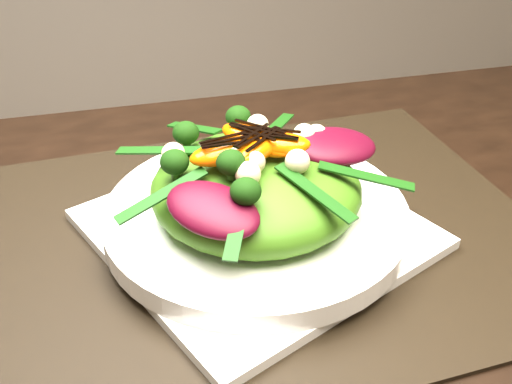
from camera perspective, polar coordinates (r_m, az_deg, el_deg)
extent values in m
cube|color=black|center=(0.46, -0.26, -17.21)|extent=(1.60, 0.90, 0.75)
cube|color=black|center=(0.55, 0.00, -4.09)|extent=(0.53, 0.42, 0.00)
cube|color=white|center=(0.54, 0.00, -3.51)|extent=(0.33, 0.33, 0.01)
cylinder|color=white|center=(0.53, 0.00, -2.24)|extent=(0.36, 0.36, 0.02)
ellipsoid|color=#447515|center=(0.52, 0.00, 0.38)|extent=(0.21, 0.21, 0.06)
ellipsoid|color=#410615|center=(0.53, 7.46, 4.36)|extent=(0.08, 0.05, 0.02)
ellipsoid|color=#FF5A04|center=(0.51, -1.82, 5.01)|extent=(0.07, 0.04, 0.02)
sphere|color=black|center=(0.52, -7.17, 4.97)|extent=(0.04, 0.04, 0.03)
sphere|color=#C9B68D|center=(0.47, 3.08, 2.50)|extent=(0.03, 0.03, 0.02)
cube|color=black|center=(0.51, -1.84, 5.96)|extent=(0.05, 0.01, 0.00)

